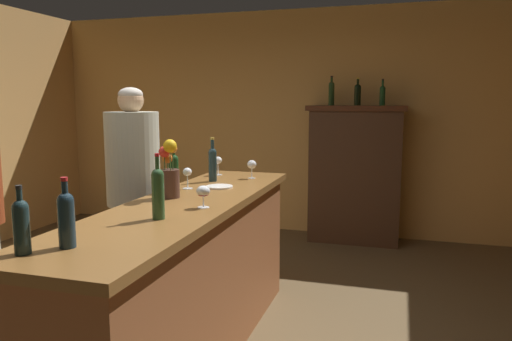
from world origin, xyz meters
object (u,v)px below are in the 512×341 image
at_px(wine_glass_spare, 187,173).
at_px(display_bottle_midleft, 358,93).
at_px(display_cabinet, 355,171).
at_px(wine_glass_front, 203,192).
at_px(flower_arrangement, 169,172).
at_px(display_bottle_left, 331,92).
at_px(wine_bottle_malbec, 174,171).
at_px(cheese_plate, 219,187).
at_px(patron_in_grey, 134,194).
at_px(wine_bottle_merlot, 21,224).
at_px(wine_glass_mid, 218,161).
at_px(wine_bottle_chardonnay, 158,191).
at_px(wine_bottle_syrah, 213,162).
at_px(display_bottle_center, 382,94).
at_px(wine_glass_rear, 252,165).
at_px(bar_counter, 187,281).
at_px(wine_bottle_pinot, 66,217).

relative_size(wine_glass_spare, display_bottle_midleft, 0.48).
xyz_separation_m(display_cabinet, display_bottle_midleft, (0.00, 0.00, 0.89)).
distance_m(wine_glass_front, flower_arrangement, 0.39).
bearing_deg(display_bottle_left, wine_bottle_malbec, -103.98).
xyz_separation_m(cheese_plate, patron_in_grey, (-0.67, -0.03, -0.09)).
xyz_separation_m(display_cabinet, patron_in_grey, (-1.40, -2.49, 0.12)).
distance_m(wine_bottle_merlot, wine_glass_mid, 2.18).
distance_m(wine_bottle_chardonnay, flower_arrangement, 0.56).
xyz_separation_m(cheese_plate, display_bottle_left, (0.44, 2.46, 0.70)).
xyz_separation_m(wine_bottle_chardonnay, patron_in_grey, (-0.70, 0.93, -0.23)).
relative_size(wine_bottle_chardonnay, wine_bottle_syrah, 1.03).
height_order(display_cabinet, display_bottle_left, display_bottle_left).
height_order(cheese_plate, display_bottle_left, display_bottle_left).
distance_m(cheese_plate, display_bottle_center, 2.74).
relative_size(wine_bottle_merlot, flower_arrangement, 0.75).
relative_size(flower_arrangement, cheese_plate, 1.96).
height_order(wine_bottle_merlot, wine_glass_spare, wine_bottle_merlot).
distance_m(display_cabinet, wine_glass_mid, 2.16).
bearing_deg(wine_glass_rear, wine_glass_spare, -117.62).
distance_m(wine_glass_mid, cheese_plate, 0.60).
xyz_separation_m(wine_bottle_malbec, wine_glass_spare, (0.04, 0.13, -0.03)).
xyz_separation_m(wine_glass_mid, display_bottle_midleft, (0.95, 1.92, 0.58)).
relative_size(wine_glass_mid, wine_glass_rear, 1.06).
bearing_deg(patron_in_grey, wine_glass_front, 2.62).
distance_m(wine_bottle_syrah, wine_glass_front, 0.93).
height_order(wine_bottle_chardonnay, wine_glass_mid, wine_bottle_chardonnay).
distance_m(bar_counter, wine_glass_front, 0.64).
relative_size(wine_bottle_pinot, display_bottle_midleft, 0.96).
bearing_deg(wine_glass_spare, patron_in_grey, 170.70).
relative_size(bar_counter, wine_bottle_chardonnay, 7.59).
xyz_separation_m(wine_glass_mid, display_bottle_left, (0.66, 1.92, 0.59)).
height_order(bar_counter, wine_glass_mid, wine_glass_mid).
height_order(wine_bottle_syrah, cheese_plate, wine_bottle_syrah).
xyz_separation_m(wine_glass_front, display_bottle_left, (0.29, 3.10, 0.62)).
bearing_deg(cheese_plate, wine_bottle_chardonnay, -88.28).
bearing_deg(wine_bottle_pinot, display_bottle_midleft, 78.17).
height_order(wine_bottle_chardonnay, flower_arrangement, flower_arrangement).
xyz_separation_m(display_cabinet, flower_arrangement, (-0.90, -2.90, 0.37)).
xyz_separation_m(wine_bottle_chardonnay, wine_glass_mid, (-0.25, 1.50, -0.03)).
relative_size(wine_bottle_pinot, display_bottle_left, 0.90).
height_order(wine_bottle_chardonnay, wine_glass_rear, wine_bottle_chardonnay).
xyz_separation_m(display_cabinet, display_bottle_left, (-0.29, 0.00, 0.91)).
relative_size(wine_bottle_pinot, cheese_plate, 1.56).
bearing_deg(bar_counter, wine_bottle_syrah, 99.11).
bearing_deg(display_bottle_midleft, display_cabinet, -180.00).
xyz_separation_m(wine_bottle_chardonnay, display_bottle_left, (0.41, 3.42, 0.56)).
height_order(wine_bottle_pinot, wine_glass_spare, wine_bottle_pinot).
xyz_separation_m(bar_counter, wine_bottle_chardonnay, (0.05, -0.44, 0.66)).
distance_m(flower_arrangement, display_bottle_center, 3.17).
bearing_deg(wine_bottle_pinot, patron_in_grey, 110.97).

